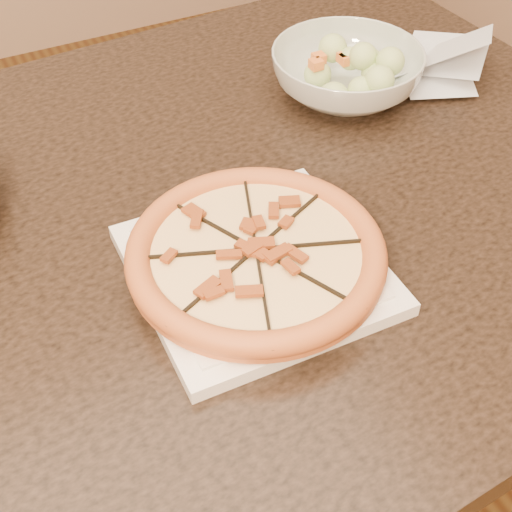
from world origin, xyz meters
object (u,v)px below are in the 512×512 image
at_px(plate, 256,268).
at_px(dining_table, 147,285).
at_px(salad_bowl, 346,73).
at_px(pizza, 256,253).

bearing_deg(plate, dining_table, 126.35).
bearing_deg(salad_bowl, plate, -136.07).
xyz_separation_m(plate, pizza, (-0.00, 0.00, 0.02)).
distance_m(pizza, salad_bowl, 0.41).
height_order(pizza, salad_bowl, salad_bowl).
relative_size(dining_table, pizza, 5.23).
xyz_separation_m(dining_table, plate, (0.10, -0.13, 0.11)).
bearing_deg(pizza, dining_table, 126.35).
bearing_deg(salad_bowl, dining_table, -158.36).
xyz_separation_m(dining_table, salad_bowl, (0.39, 0.16, 0.13)).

